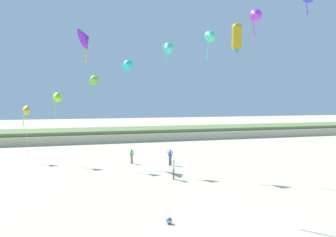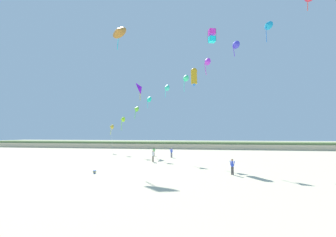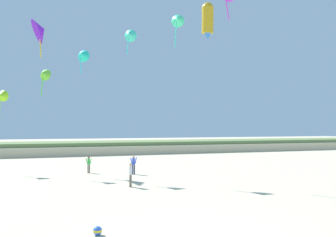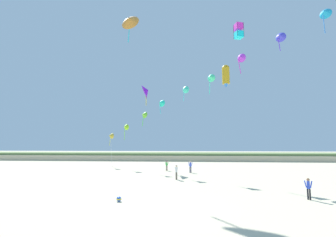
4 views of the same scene
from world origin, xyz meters
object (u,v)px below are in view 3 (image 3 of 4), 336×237
at_px(person_mid_center, 89,163).
at_px(beach_ball, 98,231).
at_px(large_kite_low_lead, 41,30).
at_px(person_far_left, 131,173).
at_px(large_kite_high_solo, 208,19).
at_px(person_near_right, 134,163).

distance_m(person_mid_center, beach_ball, 19.60).
bearing_deg(large_kite_low_lead, beach_ball, -84.27).
height_order(person_mid_center, large_kite_low_lead, large_kite_low_lead).
distance_m(person_far_left, beach_ball, 11.34).
relative_size(person_far_left, beach_ball, 4.74).
relative_size(person_far_left, large_kite_low_lead, 0.40).
xyz_separation_m(person_mid_center, large_kite_high_solo, (8.12, -8.65, 11.86)).
bearing_deg(beach_ball, large_kite_high_solo, 47.21).
distance_m(person_near_right, beach_ball, 18.13).
height_order(person_near_right, large_kite_high_solo, large_kite_high_solo).
bearing_deg(large_kite_low_lead, person_near_right, -42.67).
distance_m(large_kite_low_lead, large_kite_high_solo, 18.74).
xyz_separation_m(person_far_left, large_kite_low_lead, (-6.30, 14.05, 13.35)).
bearing_deg(person_far_left, large_kite_high_solo, 1.76).
height_order(person_far_left, large_kite_low_lead, large_kite_low_lead).
bearing_deg(large_kite_low_lead, large_kite_high_solo, -47.92).
xyz_separation_m(person_near_right, large_kite_low_lead, (-8.12, 7.48, 13.33)).
xyz_separation_m(large_kite_low_lead, large_kite_high_solo, (12.51, -13.86, -1.57)).
relative_size(person_near_right, large_kite_high_solo, 0.60).
bearing_deg(large_kite_high_solo, person_mid_center, 133.19).
relative_size(person_near_right, person_far_left, 1.01).
height_order(person_near_right, large_kite_low_lead, large_kite_low_lead).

